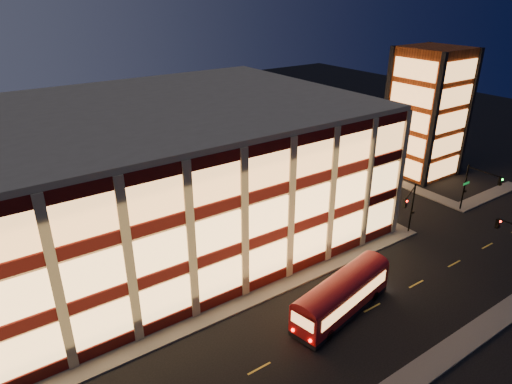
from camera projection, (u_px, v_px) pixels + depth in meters
ground at (238, 314)px, 38.68m from camera, size 200.00×200.00×0.00m
sidewalk_office_south at (201, 320)px, 37.82m from camera, size 54.00×2.00×0.15m
sidewalk_office_east at (310, 186)px, 63.36m from camera, size 2.00×30.00×0.15m
sidewalk_tower_south at (487, 196)px, 60.29m from camera, size 14.00×2.00×0.15m
sidewalk_tower_west at (365, 169)px, 69.10m from camera, size 2.00×30.00×0.15m
office_building at (123, 180)px, 46.80m from camera, size 50.45×30.45×14.50m
stair_tower at (427, 113)px, 64.78m from camera, size 8.60×8.60×18.00m
traffic_signal_far at (410, 204)px, 48.76m from camera, size 3.79×1.87×6.00m
traffic_signal_right at (477, 183)px, 54.02m from camera, size 1.20×4.37×6.00m
trolley_bus at (342, 293)px, 38.04m from camera, size 10.95×4.68×3.60m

